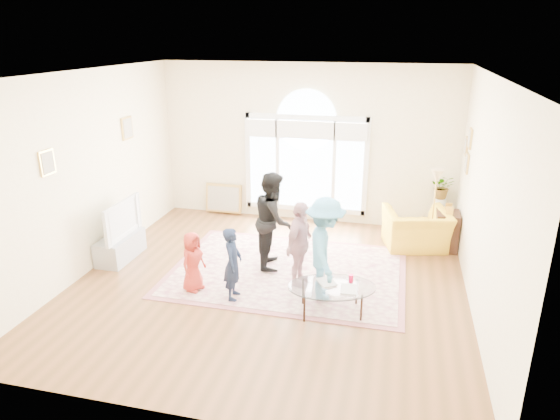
% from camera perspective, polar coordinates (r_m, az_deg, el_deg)
% --- Properties ---
extents(ground, '(6.00, 6.00, 0.00)m').
position_cam_1_polar(ground, '(7.94, -1.29, -8.39)').
color(ground, brown).
rests_on(ground, ground).
extents(room_shell, '(6.00, 6.00, 6.00)m').
position_cam_1_polar(room_shell, '(10.01, 2.88, 7.12)').
color(room_shell, '#F3E9C0').
rests_on(room_shell, ground).
extents(area_rug, '(3.60, 2.60, 0.02)m').
position_cam_1_polar(area_rug, '(8.30, 0.87, -6.97)').
color(area_rug, beige).
rests_on(area_rug, ground).
extents(rug_border, '(3.80, 2.80, 0.01)m').
position_cam_1_polar(rug_border, '(8.31, 0.87, -6.99)').
color(rug_border, '#99565A').
rests_on(rug_border, ground).
extents(tv_console, '(0.45, 1.00, 0.42)m').
position_cam_1_polar(tv_console, '(9.12, -17.78, -4.05)').
color(tv_console, '#9A9DA3').
rests_on(tv_console, ground).
extents(television, '(0.17, 1.10, 0.63)m').
position_cam_1_polar(television, '(8.93, -18.08, -0.96)').
color(television, black).
rests_on(television, tv_console).
extents(coffee_table, '(1.36, 1.04, 0.54)m').
position_cam_1_polar(coffee_table, '(7.01, 5.94, -8.79)').
color(coffee_table, silver).
rests_on(coffee_table, ground).
extents(armchair, '(1.31, 1.21, 0.72)m').
position_cam_1_polar(armchair, '(9.38, 15.29, -2.15)').
color(armchair, yellow).
rests_on(armchair, ground).
extents(side_cabinet, '(0.40, 0.50, 0.70)m').
position_cam_1_polar(side_cabinet, '(9.50, 18.49, -2.28)').
color(side_cabinet, black).
rests_on(side_cabinet, ground).
extents(floor_lamp, '(0.31, 0.31, 1.51)m').
position_cam_1_polar(floor_lamp, '(9.07, 17.43, 3.06)').
color(floor_lamp, black).
rests_on(floor_lamp, ground).
extents(plant_pedestal, '(0.20, 0.20, 0.70)m').
position_cam_1_polar(plant_pedestal, '(10.26, 17.74, -0.58)').
color(plant_pedestal, white).
rests_on(plant_pedestal, ground).
extents(potted_plant, '(0.43, 0.37, 0.47)m').
position_cam_1_polar(potted_plant, '(10.08, 18.08, 2.54)').
color(potted_plant, '#33722D').
rests_on(potted_plant, plant_pedestal).
extents(leaning_picture, '(0.80, 0.14, 0.62)m').
position_cam_1_polar(leaning_picture, '(10.97, -6.38, -0.38)').
color(leaning_picture, tan).
rests_on(leaning_picture, ground).
extents(child_red, '(0.41, 0.52, 0.93)m').
position_cam_1_polar(child_red, '(7.64, -9.94, -5.82)').
color(child_red, '#AF2D23').
rests_on(child_red, area_rug).
extents(child_navy, '(0.31, 0.43, 1.10)m').
position_cam_1_polar(child_navy, '(7.30, -5.41, -6.11)').
color(child_navy, '#162039').
rests_on(child_navy, area_rug).
extents(child_black, '(0.74, 0.88, 1.61)m').
position_cam_1_polar(child_black, '(8.19, -0.75, -1.14)').
color(child_black, black).
rests_on(child_black, area_rug).
extents(child_pink, '(0.50, 0.84, 1.35)m').
position_cam_1_polar(child_pink, '(7.59, 2.24, -3.96)').
color(child_pink, '#C99498').
rests_on(child_pink, area_rug).
extents(child_blue, '(0.79, 1.10, 1.54)m').
position_cam_1_polar(child_blue, '(7.21, 5.15, -4.49)').
color(child_blue, '#4D98C3').
rests_on(child_blue, area_rug).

